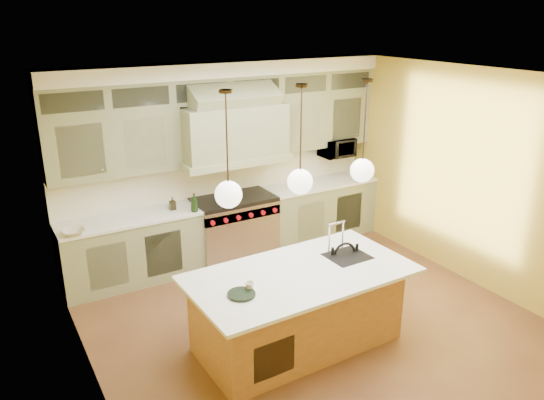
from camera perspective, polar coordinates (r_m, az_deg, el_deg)
floor at (r=6.57m, az=4.51°, el=-13.06°), size 5.00×5.00×0.00m
ceiling at (r=5.58m, az=5.32°, el=12.93°), size 5.00×5.00×0.00m
wall_back at (r=7.99m, az=-5.40°, el=4.33°), size 5.00×0.00×5.00m
wall_front at (r=4.32m, az=24.49°, el=-11.21°), size 5.00×0.00×5.00m
wall_left at (r=5.03m, az=-19.38°, el=-6.13°), size 0.00×5.00×5.00m
wall_right at (r=7.57m, az=20.64°, el=2.27°), size 0.00×5.00×5.00m
back_cabinetry at (r=7.77m, az=-4.56°, el=3.75°), size 5.00×0.77×2.90m
range at (r=8.00m, az=-4.10°, el=-2.92°), size 1.20×0.74×0.96m
kitchen_island at (r=5.96m, az=2.84°, el=-11.42°), size 2.45×1.34×1.35m
counter_stool at (r=6.23m, az=8.21°, el=-8.85°), size 0.43×0.43×1.05m
microwave at (r=8.76m, az=7.00°, el=5.62°), size 0.54×0.37×0.30m
oil_bottle_a at (r=7.34m, az=-8.36°, el=-0.28°), size 0.11×0.11×0.26m
oil_bottle_b at (r=7.48m, az=-10.66°, el=-0.36°), size 0.09×0.09×0.18m
fruit_bowl at (r=6.99m, az=-20.55°, el=-3.25°), size 0.29×0.29×0.07m
cup at (r=5.34m, az=-2.43°, el=-9.24°), size 0.10×0.10×0.09m
pendant_left at (r=4.98m, az=-4.71°, el=0.91°), size 0.26×0.26×1.11m
pendant_center at (r=5.35m, az=3.04°, el=2.28°), size 0.26×0.26×1.11m
pendant_right at (r=5.81m, az=9.68°, el=3.43°), size 0.26×0.26×1.11m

